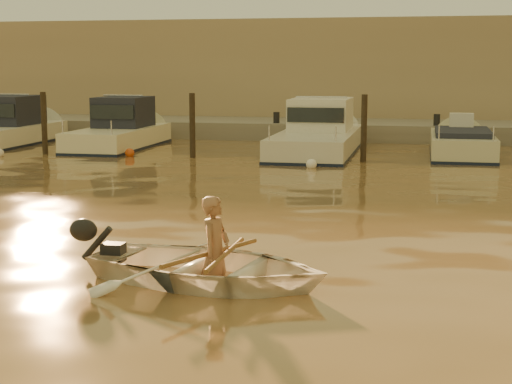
% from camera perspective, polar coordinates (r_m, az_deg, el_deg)
% --- Properties ---
extents(ground_plane, '(160.00, 160.00, 0.00)m').
position_cam_1_polar(ground_plane, '(10.12, 2.92, -7.23)').
color(ground_plane, brown).
rests_on(ground_plane, ground).
extents(dinghy, '(3.67, 2.92, 0.68)m').
position_cam_1_polar(dinghy, '(10.44, -3.46, -5.47)').
color(dinghy, white).
rests_on(dinghy, ground_plane).
extents(person, '(0.45, 0.60, 1.48)m').
position_cam_1_polar(person, '(10.34, -2.98, -4.35)').
color(person, '#916548').
rests_on(person, dinghy).
extents(outboard_motor, '(0.96, 0.56, 0.70)m').
position_cam_1_polar(outboard_motor, '(11.15, -10.42, -4.33)').
color(outboard_motor, black).
rests_on(outboard_motor, dinghy).
extents(oar_port, '(0.11, 2.10, 0.13)m').
position_cam_1_polar(oar_port, '(10.28, -2.22, -4.53)').
color(oar_port, brown).
rests_on(oar_port, dinghy).
extents(oar_starboard, '(0.80, 1.99, 0.13)m').
position_cam_1_polar(oar_starboard, '(10.37, -3.23, -4.43)').
color(oar_starboard, brown).
rests_on(oar_starboard, dinghy).
extents(moored_boat_0, '(2.13, 6.83, 1.75)m').
position_cam_1_polar(moored_boat_0, '(29.63, -17.94, 4.46)').
color(moored_boat_0, silver).
rests_on(moored_boat_0, ground_plane).
extents(moored_boat_1, '(2.06, 6.19, 1.75)m').
position_cam_1_polar(moored_boat_1, '(27.70, -9.99, 4.46)').
color(moored_boat_1, '#ECE5C6').
rests_on(moored_boat_1, ground_plane).
extents(moored_boat_2, '(2.40, 8.00, 1.75)m').
position_cam_1_polar(moored_boat_2, '(25.90, 4.53, 4.25)').
color(moored_boat_2, silver).
rests_on(moored_boat_2, ground_plane).
extents(moored_boat_3, '(1.90, 5.55, 0.95)m').
position_cam_1_polar(moored_boat_3, '(25.75, 14.72, 3.05)').
color(moored_boat_3, beige).
rests_on(moored_boat_3, ground_plane).
extents(piling_0, '(0.18, 0.18, 2.20)m').
position_cam_1_polar(piling_0, '(26.37, -15.15, 4.65)').
color(piling_0, '#2D2319').
rests_on(piling_0, ground_plane).
extents(piling_1, '(0.18, 0.18, 2.20)m').
position_cam_1_polar(piling_1, '(24.50, -4.65, 4.61)').
color(piling_1, '#2D2319').
rests_on(piling_1, ground_plane).
extents(piling_2, '(0.18, 0.18, 2.20)m').
position_cam_1_polar(piling_2, '(23.53, 7.85, 4.37)').
color(piling_2, '#2D2319').
rests_on(piling_2, ground_plane).
extents(fender_b, '(0.30, 0.30, 0.30)m').
position_cam_1_polar(fender_b, '(25.17, -9.18, 2.82)').
color(fender_b, '#C34717').
rests_on(fender_b, ground_plane).
extents(fender_c, '(0.30, 0.30, 0.30)m').
position_cam_1_polar(fender_c, '(22.08, 4.05, 2.02)').
color(fender_c, white).
rests_on(fender_c, ground_plane).
extents(fender_d, '(0.30, 0.30, 0.30)m').
position_cam_1_polar(fender_d, '(23.66, 15.95, 2.17)').
color(fender_d, '#E4581A').
rests_on(fender_d, ground_plane).
extents(quay, '(52.00, 4.00, 1.00)m').
position_cam_1_polar(quay, '(31.24, 9.25, 4.14)').
color(quay, gray).
rests_on(quay, ground_plane).
extents(waterfront_building, '(46.00, 7.00, 4.80)m').
position_cam_1_polar(waterfront_building, '(36.62, 9.79, 8.38)').
color(waterfront_building, '#9E8466').
rests_on(waterfront_building, quay).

